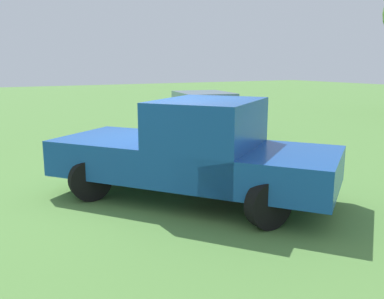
{
  "coord_description": "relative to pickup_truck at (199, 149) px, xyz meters",
  "views": [
    {
      "loc": [
        3.26,
        6.97,
        2.4
      ],
      "look_at": [
        -0.27,
        0.65,
        0.9
      ],
      "focal_mm": 39.03,
      "sensor_mm": 36.0,
      "label": 1
    }
  ],
  "objects": [
    {
      "name": "ground_plane",
      "position": [
        0.35,
        -0.76,
        -0.92
      ],
      "size": [
        80.0,
        80.0,
        0.0
      ],
      "primitive_type": "plane",
      "color": "#54843D"
    },
    {
      "name": "sedan_near",
      "position": [
        -3.41,
        -5.69,
        -0.23
      ],
      "size": [
        2.81,
        4.97,
        1.48
      ],
      "rotation": [
        0.0,
        0.0,
        4.52
      ],
      "color": "black",
      "rests_on": "ground_plane"
    },
    {
      "name": "pickup_truck",
      "position": [
        0.0,
        0.0,
        0.0
      ],
      "size": [
        4.59,
        5.19,
        1.79
      ],
      "rotation": [
        0.0,
        0.0,
        5.36
      ],
      "color": "black",
      "rests_on": "ground_plane"
    }
  ]
}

